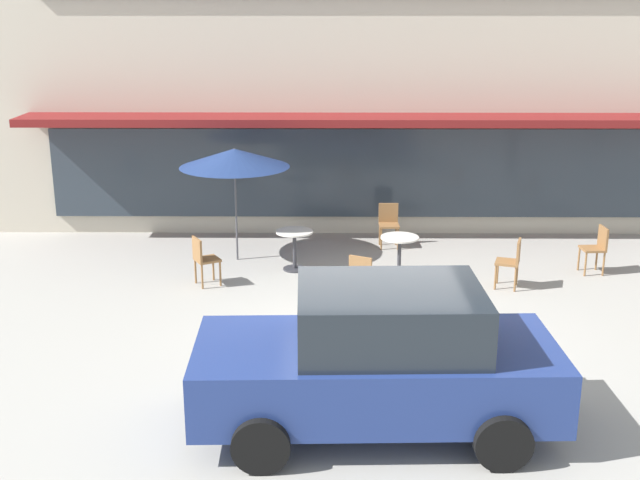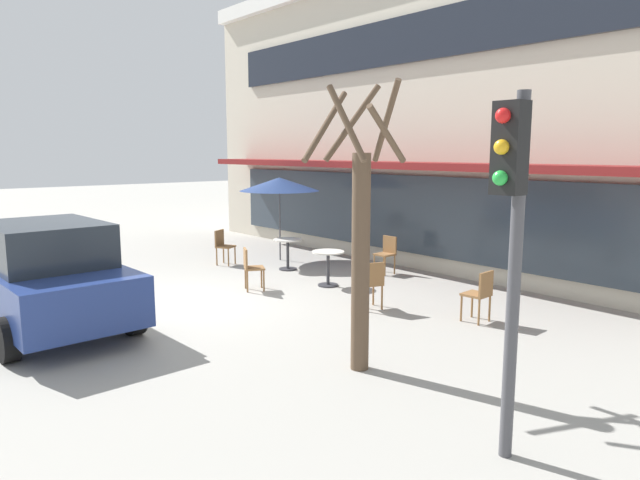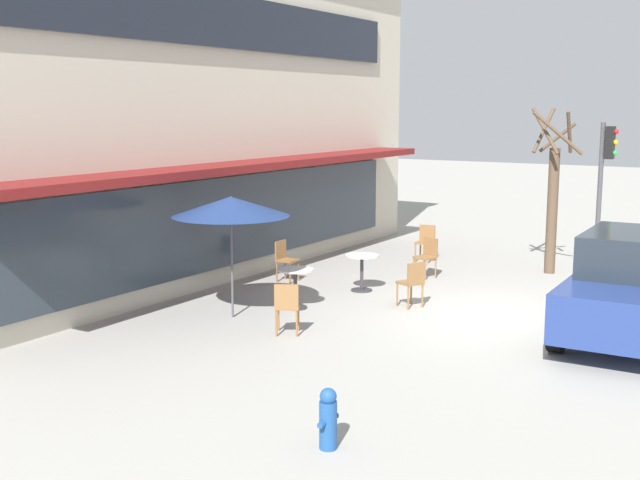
{
  "view_description": "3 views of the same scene",
  "coord_description": "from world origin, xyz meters",
  "px_view_note": "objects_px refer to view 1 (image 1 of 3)",
  "views": [
    {
      "loc": [
        -0.63,
        -10.84,
        4.88
      ],
      "look_at": [
        -0.75,
        2.2,
        0.97
      ],
      "focal_mm": 45.0,
      "sensor_mm": 36.0,
      "label": 1
    },
    {
      "loc": [
        9.79,
        -4.73,
        2.87
      ],
      "look_at": [
        0.17,
        3.36,
        0.92
      ],
      "focal_mm": 32.0,
      "sensor_mm": 36.0,
      "label": 2
    },
    {
      "loc": [
        -13.55,
        -4.65,
        3.76
      ],
      "look_at": [
        -0.55,
        3.39,
        1.22
      ],
      "focal_mm": 45.0,
      "sensor_mm": 36.0,
      "label": 3
    }
  ],
  "objects_px": {
    "cafe_table_streetside": "(399,250)",
    "cafe_chair_0": "(203,257)",
    "cafe_table_near_wall": "(295,243)",
    "parked_sedan": "(379,359)",
    "patio_umbrella_green_folded": "(234,158)",
    "cafe_chair_2": "(512,260)",
    "cafe_chair_4": "(363,276)",
    "cafe_chair_3": "(597,246)",
    "cafe_chair_1": "(389,222)"
  },
  "relations": [
    {
      "from": "cafe_chair_2",
      "to": "cafe_chair_3",
      "type": "distance_m",
      "value": 1.94
    },
    {
      "from": "patio_umbrella_green_folded",
      "to": "cafe_chair_4",
      "type": "relative_size",
      "value": 2.47
    },
    {
      "from": "cafe_table_streetside",
      "to": "cafe_chair_4",
      "type": "xyz_separation_m",
      "value": [
        -0.74,
        -1.5,
        0.01
      ]
    },
    {
      "from": "cafe_table_near_wall",
      "to": "cafe_chair_3",
      "type": "bearing_deg",
      "value": -1.45
    },
    {
      "from": "cafe_table_streetside",
      "to": "cafe_chair_2",
      "type": "height_order",
      "value": "cafe_chair_2"
    },
    {
      "from": "cafe_chair_2",
      "to": "cafe_chair_4",
      "type": "relative_size",
      "value": 1.0
    },
    {
      "from": "patio_umbrella_green_folded",
      "to": "cafe_chair_2",
      "type": "bearing_deg",
      "value": -17.51
    },
    {
      "from": "cafe_chair_0",
      "to": "cafe_chair_3",
      "type": "bearing_deg",
      "value": 5.87
    },
    {
      "from": "cafe_table_near_wall",
      "to": "cafe_chair_4",
      "type": "relative_size",
      "value": 0.85
    },
    {
      "from": "cafe_chair_1",
      "to": "cafe_chair_4",
      "type": "xyz_separation_m",
      "value": [
        -0.68,
        -3.39,
        0.0
      ]
    },
    {
      "from": "cafe_chair_2",
      "to": "cafe_chair_1",
      "type": "bearing_deg",
      "value": 128.36
    },
    {
      "from": "cafe_table_near_wall",
      "to": "cafe_chair_0",
      "type": "relative_size",
      "value": 0.85
    },
    {
      "from": "cafe_table_streetside",
      "to": "cafe_chair_0",
      "type": "bearing_deg",
      "value": -171.67
    },
    {
      "from": "cafe_table_streetside",
      "to": "cafe_chair_1",
      "type": "relative_size",
      "value": 0.85
    },
    {
      "from": "cafe_table_streetside",
      "to": "cafe_chair_1",
      "type": "distance_m",
      "value": 1.89
    },
    {
      "from": "cafe_chair_0",
      "to": "cafe_chair_3",
      "type": "height_order",
      "value": "same"
    },
    {
      "from": "cafe_chair_3",
      "to": "cafe_chair_4",
      "type": "bearing_deg",
      "value": -158.66
    },
    {
      "from": "cafe_chair_2",
      "to": "parked_sedan",
      "type": "xyz_separation_m",
      "value": [
        -2.63,
        -4.86,
        0.35
      ]
    },
    {
      "from": "parked_sedan",
      "to": "cafe_chair_0",
      "type": "bearing_deg",
      "value": 119.53
    },
    {
      "from": "cafe_chair_3",
      "to": "cafe_chair_2",
      "type": "bearing_deg",
      "value": -154.62
    },
    {
      "from": "cafe_chair_3",
      "to": "parked_sedan",
      "type": "distance_m",
      "value": 7.19
    },
    {
      "from": "cafe_chair_1",
      "to": "parked_sedan",
      "type": "xyz_separation_m",
      "value": [
        -0.66,
        -7.35,
        0.35
      ]
    },
    {
      "from": "cafe_table_near_wall",
      "to": "cafe_chair_0",
      "type": "height_order",
      "value": "cafe_chair_0"
    },
    {
      "from": "cafe_chair_2",
      "to": "cafe_chair_4",
      "type": "height_order",
      "value": "same"
    },
    {
      "from": "patio_umbrella_green_folded",
      "to": "cafe_table_near_wall",
      "type": "bearing_deg",
      "value": -27.76
    },
    {
      "from": "patio_umbrella_green_folded",
      "to": "cafe_chair_1",
      "type": "xyz_separation_m",
      "value": [
        3.02,
        0.92,
        -1.5
      ]
    },
    {
      "from": "cafe_chair_4",
      "to": "cafe_chair_0",
      "type": "bearing_deg",
      "value": 160.57
    },
    {
      "from": "cafe_table_near_wall",
      "to": "cafe_table_streetside",
      "type": "bearing_deg",
      "value": -10.7
    },
    {
      "from": "patio_umbrella_green_folded",
      "to": "cafe_chair_0",
      "type": "distance_m",
      "value": 2.15
    },
    {
      "from": "cafe_table_near_wall",
      "to": "cafe_table_streetside",
      "type": "distance_m",
      "value": 1.97
    },
    {
      "from": "patio_umbrella_green_folded",
      "to": "cafe_chair_4",
      "type": "xyz_separation_m",
      "value": [
        2.35,
        -2.47,
        -1.5
      ]
    },
    {
      "from": "cafe_chair_1",
      "to": "cafe_chair_2",
      "type": "height_order",
      "value": "same"
    },
    {
      "from": "cafe_table_near_wall",
      "to": "patio_umbrella_green_folded",
      "type": "distance_m",
      "value": 1.99
    },
    {
      "from": "cafe_table_near_wall",
      "to": "cafe_chair_1",
      "type": "bearing_deg",
      "value": 39.08
    },
    {
      "from": "cafe_chair_2",
      "to": "cafe_chair_3",
      "type": "xyz_separation_m",
      "value": [
        1.75,
        0.83,
        0.0
      ]
    },
    {
      "from": "cafe_table_near_wall",
      "to": "cafe_chair_1",
      "type": "height_order",
      "value": "cafe_chair_1"
    },
    {
      "from": "patio_umbrella_green_folded",
      "to": "cafe_chair_2",
      "type": "relative_size",
      "value": 2.47
    },
    {
      "from": "cafe_chair_0",
      "to": "cafe_chair_2",
      "type": "relative_size",
      "value": 1.0
    },
    {
      "from": "cafe_table_streetside",
      "to": "cafe_chair_3",
      "type": "height_order",
      "value": "cafe_chair_3"
    },
    {
      "from": "parked_sedan",
      "to": "cafe_chair_3",
      "type": "bearing_deg",
      "value": 52.38
    },
    {
      "from": "cafe_table_near_wall",
      "to": "patio_umbrella_green_folded",
      "type": "bearing_deg",
      "value": 152.24
    },
    {
      "from": "patio_umbrella_green_folded",
      "to": "parked_sedan",
      "type": "xyz_separation_m",
      "value": [
        2.37,
        -6.43,
        -1.14
      ]
    },
    {
      "from": "cafe_chair_3",
      "to": "parked_sedan",
      "type": "bearing_deg",
      "value": -127.62
    },
    {
      "from": "cafe_table_near_wall",
      "to": "parked_sedan",
      "type": "xyz_separation_m",
      "value": [
        1.22,
        -5.83,
        0.36
      ]
    },
    {
      "from": "cafe_table_streetside",
      "to": "cafe_table_near_wall",
      "type": "bearing_deg",
      "value": 169.3
    },
    {
      "from": "cafe_table_streetside",
      "to": "cafe_chair_1",
      "type": "height_order",
      "value": "cafe_chair_1"
    },
    {
      "from": "cafe_chair_1",
      "to": "cafe_chair_3",
      "type": "relative_size",
      "value": 1.0
    },
    {
      "from": "patio_umbrella_green_folded",
      "to": "cafe_chair_3",
      "type": "bearing_deg",
      "value": -6.31
    },
    {
      "from": "cafe_chair_3",
      "to": "cafe_table_near_wall",
      "type": "bearing_deg",
      "value": 178.55
    },
    {
      "from": "parked_sedan",
      "to": "cafe_chair_2",
      "type": "bearing_deg",
      "value": 61.55
    }
  ]
}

